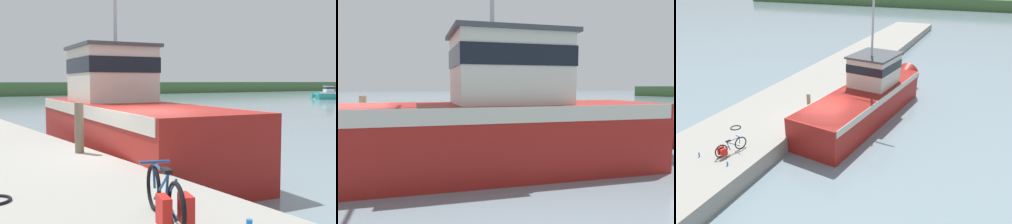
{
  "view_description": "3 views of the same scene",
  "coord_description": "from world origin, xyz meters",
  "views": [
    {
      "loc": [
        -5.37,
        -9.66,
        2.73
      ],
      "look_at": [
        -0.18,
        -1.89,
        2.05
      ],
      "focal_mm": 45.0,
      "sensor_mm": 36.0,
      "label": 1
    },
    {
      "loc": [
        10.31,
        0.71,
        2.49
      ],
      "look_at": [
        0.28,
        4.94,
        1.64
      ],
      "focal_mm": 35.0,
      "sensor_mm": 36.0,
      "label": 2
    },
    {
      "loc": [
        8.26,
        -15.6,
        9.2
      ],
      "look_at": [
        0.58,
        1.65,
        0.89
      ],
      "focal_mm": 35.0,
      "sensor_mm": 36.0,
      "label": 3
    }
  ],
  "objects": [
    {
      "name": "ground_plane",
      "position": [
        0.0,
        0.0,
        0.0
      ],
      "size": [
        320.0,
        320.0,
        0.0
      ],
      "primitive_type": "plane",
      "color": "gray"
    },
    {
      "name": "far_shoreline",
      "position": [
        30.0,
        71.77,
        1.29
      ],
      "size": [
        180.0,
        5.0,
        2.57
      ],
      "primitive_type": "cube",
      "color": "#426638",
      "rests_on": "ground_plane"
    },
    {
      "name": "fishing_boat_main",
      "position": [
        1.45,
        3.71,
        1.47
      ],
      "size": [
        4.62,
        14.16,
        8.8
      ],
      "rotation": [
        0.0,
        0.0,
        -0.12
      ],
      "color": "maroon",
      "rests_on": "ground_plane"
    },
    {
      "name": "boat_green_anchored",
      "position": [
        51.09,
        30.01,
        0.79
      ],
      "size": [
        5.5,
        4.28,
        2.18
      ],
      "rotation": [
        0.0,
        0.0,
        0.99
      ],
      "color": "teal",
      "rests_on": "ground_plane"
    },
    {
      "name": "bicycle_touring",
      "position": [
        -2.46,
        -5.29,
        1.22
      ],
      "size": [
        0.73,
        1.65,
        0.73
      ],
      "rotation": [
        0.0,
        0.0,
        -0.3
      ],
      "color": "black",
      "rests_on": "dock_pier"
    },
    {
      "name": "mooring_post",
      "position": [
        -1.3,
        0.54,
        1.54
      ],
      "size": [
        0.23,
        0.23,
        1.3
      ],
      "primitive_type": "cylinder",
      "color": "#756651",
      "rests_on": "dock_pier"
    }
  ]
}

